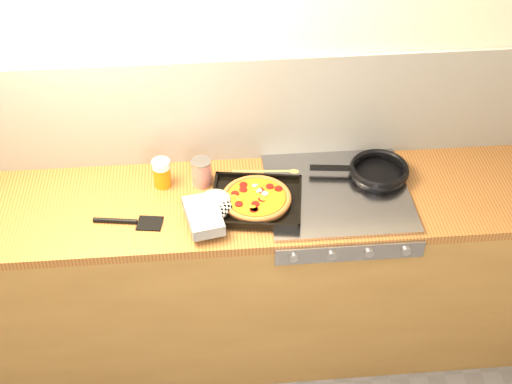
{
  "coord_description": "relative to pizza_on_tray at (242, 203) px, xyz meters",
  "views": [
    {
      "loc": [
        -0.09,
        -1.18,
        2.85
      ],
      "look_at": [
        0.1,
        1.08,
        0.95
      ],
      "focal_mm": 50.0,
      "sensor_mm": 36.0,
      "label": 1
    }
  ],
  "objects": [
    {
      "name": "black_spatula",
      "position": [
        -0.46,
        -0.04,
        -0.03
      ],
      "size": [
        0.29,
        0.1,
        0.02
      ],
      "color": "black",
      "rests_on": "counter_run"
    },
    {
      "name": "frying_pan",
      "position": [
        0.6,
        0.16,
        -0.0
      ],
      "size": [
        0.44,
        0.29,
        0.04
      ],
      "color": "black",
      "rests_on": "stovetop"
    },
    {
      "name": "stovetop",
      "position": [
        0.41,
        0.07,
        -0.04
      ],
      "size": [
        0.6,
        0.56,
        0.02
      ],
      "primitive_type": "cube",
      "color": "#98989D",
      "rests_on": "counter_run"
    },
    {
      "name": "room_shell",
      "position": [
        -0.04,
        0.36,
        0.21
      ],
      "size": [
        3.2,
        3.2,
        3.2
      ],
      "color": "white",
      "rests_on": "ground"
    },
    {
      "name": "juice_glass",
      "position": [
        -0.33,
        0.19,
        0.02
      ],
      "size": [
        0.1,
        0.1,
        0.13
      ],
      "color": "orange",
      "rests_on": "counter_run"
    },
    {
      "name": "counter_run",
      "position": [
        -0.04,
        0.07,
        -0.49
      ],
      "size": [
        3.2,
        0.62,
        0.9
      ],
      "color": "olive",
      "rests_on": "ground"
    },
    {
      "name": "wooden_spoon",
      "position": [
        0.15,
        0.23,
        -0.03
      ],
      "size": [
        0.3,
        0.06,
        0.02
      ],
      "color": "#A48045",
      "rests_on": "counter_run"
    },
    {
      "name": "tomato_can",
      "position": [
        -0.16,
        0.19,
        0.02
      ],
      "size": [
        0.11,
        0.11,
        0.12
      ],
      "color": "maroon",
      "rests_on": "counter_run"
    },
    {
      "name": "pizza_on_tray",
      "position": [
        0.0,
        0.0,
        0.0
      ],
      "size": [
        0.51,
        0.41,
        0.06
      ],
      "color": "black",
      "rests_on": "stovetop"
    }
  ]
}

